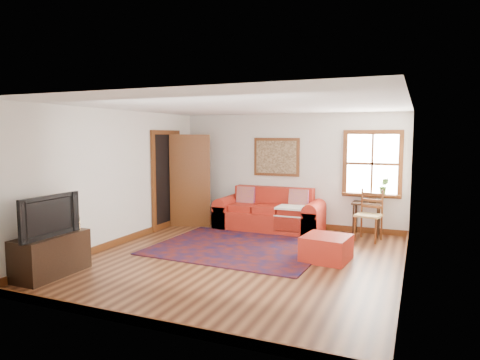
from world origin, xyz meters
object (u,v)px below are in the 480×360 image
at_px(media_cabinet, 51,255).
at_px(side_table, 367,208).
at_px(red_leather_sofa, 270,216).
at_px(red_ottoman, 326,248).
at_px(ladder_back_chair, 370,213).

bearing_deg(media_cabinet, side_table, 48.01).
distance_m(red_leather_sofa, red_ottoman, 2.45).
height_order(ladder_back_chair, media_cabinet, ladder_back_chair).
relative_size(red_ottoman, ladder_back_chair, 0.72).
bearing_deg(red_leather_sofa, ladder_back_chair, -4.09).
relative_size(side_table, media_cabinet, 0.62).
bearing_deg(side_table, media_cabinet, -131.99).
xyz_separation_m(red_leather_sofa, media_cabinet, (-1.94, -4.14, 0.00)).
distance_m(red_ottoman, media_cabinet, 4.22).
bearing_deg(ladder_back_chair, media_cabinet, -135.26).
relative_size(red_ottoman, media_cabinet, 0.65).
relative_size(red_leather_sofa, ladder_back_chair, 2.32).
xyz_separation_m(side_table, ladder_back_chair, (0.10, -0.37, -0.02)).
distance_m(red_ottoman, side_table, 2.14).
xyz_separation_m(red_leather_sofa, ladder_back_chair, (2.09, -0.15, 0.24)).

